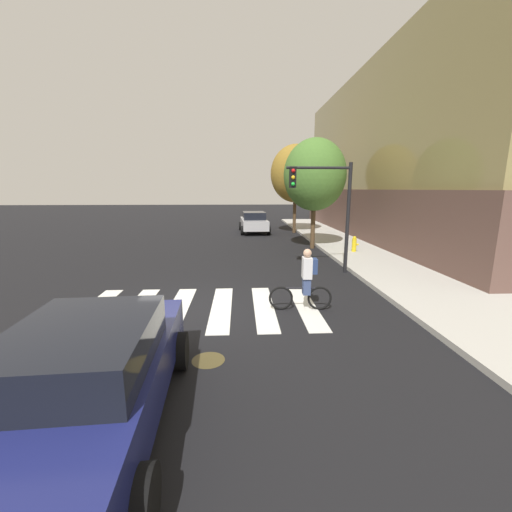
{
  "coord_description": "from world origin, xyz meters",
  "views": [
    {
      "loc": [
        1.17,
        -8.56,
        3.24
      ],
      "look_at": [
        1.65,
        1.22,
        1.21
      ],
      "focal_mm": 22.77,
      "sensor_mm": 36.0,
      "label": 1
    }
  ],
  "objects_px": {
    "sedan_mid": "(254,222)",
    "cyclist": "(305,280)",
    "sedan_near": "(90,377)",
    "street_tree_near": "(315,175)",
    "manhole_cover": "(208,360)",
    "street_tree_mid": "(295,174)",
    "fire_hydrant": "(354,244)",
    "traffic_light_near": "(327,199)"
  },
  "relations": [
    {
      "from": "sedan_near",
      "to": "cyclist",
      "type": "height_order",
      "value": "cyclist"
    },
    {
      "from": "manhole_cover",
      "to": "cyclist",
      "type": "xyz_separation_m",
      "value": [
        2.38,
        2.56,
        0.84
      ]
    },
    {
      "from": "traffic_light_near",
      "to": "street_tree_mid",
      "type": "distance_m",
      "value": 11.9
    },
    {
      "from": "sedan_near",
      "to": "cyclist",
      "type": "relative_size",
      "value": 2.74
    },
    {
      "from": "manhole_cover",
      "to": "traffic_light_near",
      "type": "height_order",
      "value": "traffic_light_near"
    },
    {
      "from": "traffic_light_near",
      "to": "fire_hydrant",
      "type": "distance_m",
      "value": 4.84
    },
    {
      "from": "manhole_cover",
      "to": "fire_hydrant",
      "type": "height_order",
      "value": "fire_hydrant"
    },
    {
      "from": "sedan_mid",
      "to": "street_tree_mid",
      "type": "height_order",
      "value": "street_tree_mid"
    },
    {
      "from": "manhole_cover",
      "to": "street_tree_mid",
      "type": "bearing_deg",
      "value": 75.62
    },
    {
      "from": "sedan_near",
      "to": "sedan_mid",
      "type": "bearing_deg",
      "value": 81.57
    },
    {
      "from": "manhole_cover",
      "to": "street_tree_near",
      "type": "height_order",
      "value": "street_tree_near"
    },
    {
      "from": "traffic_light_near",
      "to": "street_tree_near",
      "type": "height_order",
      "value": "street_tree_near"
    },
    {
      "from": "cyclist",
      "to": "street_tree_near",
      "type": "distance_m",
      "value": 10.0
    },
    {
      "from": "manhole_cover",
      "to": "street_tree_mid",
      "type": "xyz_separation_m",
      "value": [
        4.69,
        18.28,
        4.3
      ]
    },
    {
      "from": "manhole_cover",
      "to": "street_tree_mid",
      "type": "relative_size",
      "value": 0.1
    },
    {
      "from": "sedan_mid",
      "to": "manhole_cover",
      "type": "bearing_deg",
      "value": -95.14
    },
    {
      "from": "traffic_light_near",
      "to": "street_tree_near",
      "type": "bearing_deg",
      "value": 82.52
    },
    {
      "from": "sedan_near",
      "to": "street_tree_near",
      "type": "distance_m",
      "value": 15.18
    },
    {
      "from": "cyclist",
      "to": "fire_hydrant",
      "type": "height_order",
      "value": "cyclist"
    },
    {
      "from": "sedan_near",
      "to": "sedan_mid",
      "type": "distance_m",
      "value": 20.69
    },
    {
      "from": "manhole_cover",
      "to": "sedan_mid",
      "type": "relative_size",
      "value": 0.14
    },
    {
      "from": "sedan_near",
      "to": "street_tree_near",
      "type": "relative_size",
      "value": 0.8
    },
    {
      "from": "sedan_mid",
      "to": "cyclist",
      "type": "height_order",
      "value": "cyclist"
    },
    {
      "from": "manhole_cover",
      "to": "cyclist",
      "type": "height_order",
      "value": "cyclist"
    },
    {
      "from": "manhole_cover",
      "to": "street_tree_near",
      "type": "bearing_deg",
      "value": 68.57
    },
    {
      "from": "sedan_mid",
      "to": "street_tree_near",
      "type": "relative_size",
      "value": 0.78
    },
    {
      "from": "cyclist",
      "to": "manhole_cover",
      "type": "bearing_deg",
      "value": -132.88
    },
    {
      "from": "street_tree_mid",
      "to": "traffic_light_near",
      "type": "bearing_deg",
      "value": -93.66
    },
    {
      "from": "cyclist",
      "to": "street_tree_mid",
      "type": "height_order",
      "value": "street_tree_mid"
    },
    {
      "from": "manhole_cover",
      "to": "sedan_near",
      "type": "relative_size",
      "value": 0.14
    },
    {
      "from": "sedan_mid",
      "to": "cyclist",
      "type": "distance_m",
      "value": 16.13
    },
    {
      "from": "sedan_near",
      "to": "cyclist",
      "type": "bearing_deg",
      "value": 49.46
    },
    {
      "from": "traffic_light_near",
      "to": "manhole_cover",
      "type": "bearing_deg",
      "value": -121.21
    },
    {
      "from": "traffic_light_near",
      "to": "fire_hydrant",
      "type": "xyz_separation_m",
      "value": [
        2.41,
        3.5,
        -2.33
      ]
    },
    {
      "from": "street_tree_near",
      "to": "sedan_near",
      "type": "bearing_deg",
      "value": -113.75
    },
    {
      "from": "cyclist",
      "to": "sedan_mid",
      "type": "bearing_deg",
      "value": 92.47
    },
    {
      "from": "manhole_cover",
      "to": "sedan_near",
      "type": "distance_m",
      "value": 2.4
    },
    {
      "from": "cyclist",
      "to": "fire_hydrant",
      "type": "distance_m",
      "value": 8.43
    },
    {
      "from": "traffic_light_near",
      "to": "sedan_near",
      "type": "bearing_deg",
      "value": -122.52
    },
    {
      "from": "sedan_mid",
      "to": "cyclist",
      "type": "xyz_separation_m",
      "value": [
        0.7,
        -16.11,
        0.05
      ]
    },
    {
      "from": "traffic_light_near",
      "to": "street_tree_mid",
      "type": "height_order",
      "value": "street_tree_mid"
    },
    {
      "from": "traffic_light_near",
      "to": "fire_hydrant",
      "type": "bearing_deg",
      "value": 55.44
    }
  ]
}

